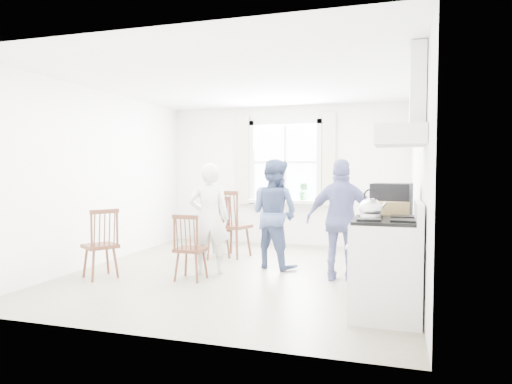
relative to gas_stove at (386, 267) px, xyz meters
name	(u,v)px	position (x,y,z in m)	size (l,w,h in m)	color
room_shell	(243,178)	(-1.91, 1.35, 0.82)	(4.62, 5.12, 2.64)	gray
window_assembly	(285,167)	(-1.91, 3.80, 0.98)	(1.88, 0.24, 1.70)	white
range_hood	(406,119)	(0.16, 0.00, 1.42)	(0.45, 0.76, 0.94)	silver
shelf_unit	(213,221)	(-3.31, 3.68, -0.08)	(0.40, 0.30, 0.80)	gray
gas_stove	(386,267)	(0.00, 0.00, 0.00)	(0.68, 0.76, 1.12)	silver
kettle	(371,209)	(-0.15, -0.09, 0.56)	(0.21, 0.21, 0.30)	silver
low_cabinet	(394,257)	(0.07, 0.70, -0.03)	(0.50, 0.55, 0.90)	silver
stereo_stack	(392,200)	(0.04, 0.71, 0.60)	(0.46, 0.43, 0.37)	black
cardboard_box	(393,210)	(0.06, 0.48, 0.51)	(0.29, 0.21, 0.18)	#9B804B
windsor_chair_a	(217,220)	(-2.63, 2.17, 0.12)	(0.58, 0.58, 1.00)	#4A2517
windsor_chair_b	(188,240)	(-2.43, 0.69, 0.04)	(0.37, 0.36, 0.86)	#4A2517
windsor_chair_c	(103,236)	(-3.53, 0.48, 0.08)	(0.53, 0.53, 0.92)	#4A2517
person_left	(209,219)	(-2.33, 1.15, 0.27)	(0.55, 0.55, 1.51)	silver
person_mid	(274,214)	(-1.59, 1.81, 0.30)	(0.76, 0.76, 1.57)	#3F4D75
person_right	(342,220)	(-0.57, 1.32, 0.30)	(0.91, 0.91, 1.56)	navy
potted_plant	(303,192)	(-1.54, 3.71, 0.52)	(0.17, 0.17, 0.32)	#327034
windsor_chair_d	(230,217)	(-2.45, 2.28, 0.18)	(0.56, 0.56, 1.09)	#4A2517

